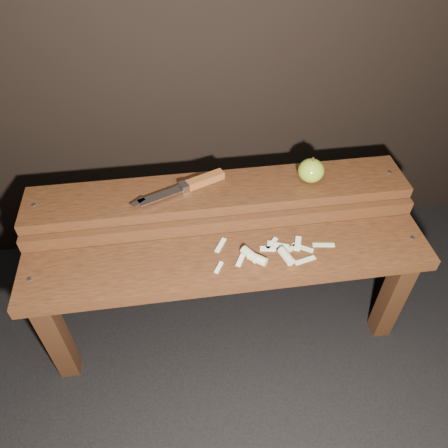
{
  "coord_description": "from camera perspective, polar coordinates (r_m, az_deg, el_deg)",
  "views": [
    {
      "loc": [
        -0.13,
        -0.87,
        1.38
      ],
      "look_at": [
        0.0,
        0.06,
        0.45
      ],
      "focal_mm": 35.0,
      "sensor_mm": 36.0,
      "label": 1
    }
  ],
  "objects": [
    {
      "name": "bench_front_tier",
      "position": [
        1.31,
        0.75,
        -6.7
      ],
      "size": [
        1.2,
        0.2,
        0.42
      ],
      "color": "black",
      "rests_on": "ground"
    },
    {
      "name": "bench_rear_tier",
      "position": [
        1.42,
        -0.6,
        1.93
      ],
      "size": [
        1.2,
        0.21,
        0.5
      ],
      "color": "black",
      "rests_on": "ground"
    },
    {
      "name": "apple_scraps",
      "position": [
        1.27,
        5.83,
        -3.95
      ],
      "size": [
        0.37,
        0.14,
        0.03
      ],
      "color": "beige",
      "rests_on": "bench_front_tier"
    },
    {
      "name": "knife",
      "position": [
        1.37,
        -3.96,
        5.28
      ],
      "size": [
        0.3,
        0.14,
        0.03
      ],
      "color": "brown",
      "rests_on": "bench_rear_tier"
    },
    {
      "name": "apple",
      "position": [
        1.4,
        11.3,
        6.86
      ],
      "size": [
        0.08,
        0.08,
        0.09
      ],
      "color": "olive",
      "rests_on": "bench_rear_tier"
    },
    {
      "name": "ground",
      "position": [
        1.63,
        0.3,
        -12.8
      ],
      "size": [
        60.0,
        60.0,
        0.0
      ],
      "primitive_type": "plane",
      "color": "black"
    }
  ]
}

